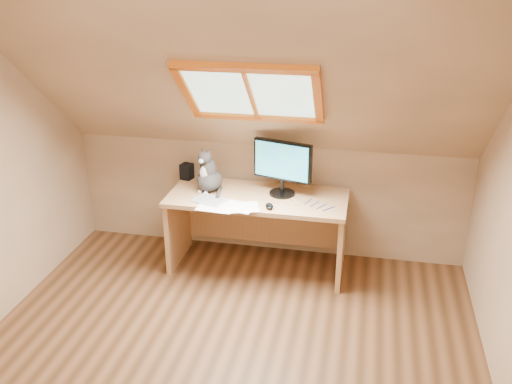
# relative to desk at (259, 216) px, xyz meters

# --- Properties ---
(ground) EXTENTS (3.50, 3.50, 0.00)m
(ground) POSITION_rel_desk_xyz_m (0.02, -1.45, -0.47)
(ground) COLOR brown
(ground) RESTS_ON ground
(room_shell) EXTENTS (3.52, 3.52, 2.41)m
(room_shell) POSITION_rel_desk_xyz_m (0.02, -1.54, 0.96)
(room_shell) COLOR tan
(room_shell) RESTS_ON ground
(desk) EXTENTS (1.49, 0.65, 0.68)m
(desk) POSITION_rel_desk_xyz_m (0.00, 0.00, 0.00)
(desk) COLOR tan
(desk) RESTS_ON ground
(monitor) EXTENTS (0.50, 0.21, 0.47)m
(monitor) POSITION_rel_desk_xyz_m (0.19, -0.00, 0.48)
(monitor) COLOR black
(monitor) RESTS_ON desk
(cat) EXTENTS (0.29, 0.32, 0.40)m
(cat) POSITION_rel_desk_xyz_m (-0.43, -0.04, 0.36)
(cat) COLOR #413C3A
(cat) RESTS_ON desk
(desk_speaker) EXTENTS (0.12, 0.12, 0.14)m
(desk_speaker) POSITION_rel_desk_xyz_m (-0.70, 0.18, 0.28)
(desk_speaker) COLOR black
(desk_speaker) RESTS_ON desk
(graphics_tablet) EXTENTS (0.31, 0.26, 0.01)m
(graphics_tablet) POSITION_rel_desk_xyz_m (-0.36, -0.25, 0.22)
(graphics_tablet) COLOR #B2B2B7
(graphics_tablet) RESTS_ON desk
(mouse) EXTENTS (0.09, 0.12, 0.03)m
(mouse) POSITION_rel_desk_xyz_m (0.14, -0.29, 0.23)
(mouse) COLOR black
(mouse) RESTS_ON desk
(papers) EXTENTS (0.35, 0.30, 0.01)m
(papers) POSITION_rel_desk_xyz_m (-0.18, -0.33, 0.22)
(papers) COLOR white
(papers) RESTS_ON desk
(cables) EXTENTS (0.51, 0.26, 0.01)m
(cables) POSITION_rel_desk_xyz_m (0.42, -0.18, 0.22)
(cables) COLOR silver
(cables) RESTS_ON desk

